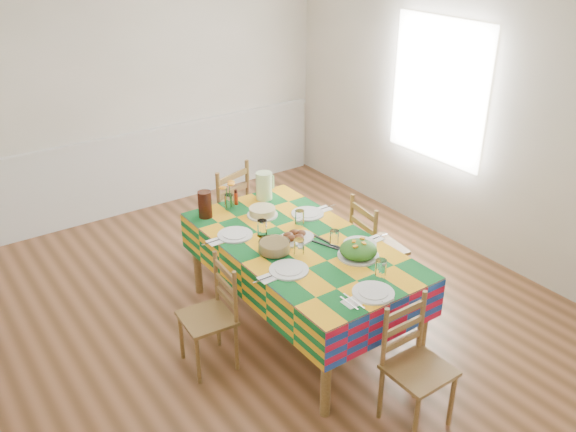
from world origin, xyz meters
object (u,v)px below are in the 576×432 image
(chair_near, at_px, (415,366))
(chair_right, at_px, (374,249))
(green_pitcher, at_px, (264,186))
(tea_pitcher, at_px, (205,204))
(chair_left, at_px, (212,316))
(dining_table, at_px, (300,252))
(chair_far, at_px, (223,214))
(meat_platter, at_px, (295,237))

(chair_near, height_order, chair_right, chair_right)
(green_pitcher, height_order, chair_right, green_pitcher)
(tea_pitcher, relative_size, chair_left, 0.27)
(tea_pitcher, height_order, chair_near, tea_pitcher)
(chair_near, bearing_deg, dining_table, 89.65)
(dining_table, distance_m, chair_near, 1.29)
(chair_near, height_order, chair_far, chair_far)
(meat_platter, xyz_separation_m, chair_near, (0.01, -1.33, -0.37))
(tea_pitcher, bearing_deg, chair_far, 47.63)
(chair_left, relative_size, chair_right, 0.91)
(dining_table, distance_m, chair_left, 0.85)
(meat_platter, bearing_deg, tea_pitcher, 116.41)
(chair_far, height_order, chair_right, chair_far)
(chair_far, bearing_deg, green_pitcher, 98.15)
(green_pitcher, xyz_separation_m, chair_right, (0.59, -0.84, -0.44))
(dining_table, distance_m, green_pitcher, 0.89)
(green_pitcher, bearing_deg, chair_near, -95.80)
(meat_platter, height_order, chair_near, chair_near)
(chair_far, bearing_deg, meat_platter, 71.48)
(chair_near, bearing_deg, green_pitcher, 83.87)
(tea_pitcher, bearing_deg, green_pitcher, 2.07)
(green_pitcher, distance_m, chair_right, 1.11)
(dining_table, height_order, chair_near, chair_near)
(meat_platter, distance_m, tea_pitcher, 0.85)
(dining_table, relative_size, chair_far, 1.94)
(meat_platter, relative_size, chair_far, 0.32)
(tea_pitcher, distance_m, chair_left, 1.04)
(meat_platter, height_order, chair_left, chair_left)
(meat_platter, distance_m, green_pitcher, 0.82)
(dining_table, xyz_separation_m, chair_near, (-0.00, -1.26, -0.26))
(green_pitcher, height_order, chair_left, green_pitcher)
(green_pitcher, bearing_deg, chair_far, 115.46)
(chair_near, relative_size, chair_left, 1.04)
(dining_table, height_order, tea_pitcher, tea_pitcher)
(green_pitcher, xyz_separation_m, tea_pitcher, (-0.60, -0.02, -0.01))
(chair_near, bearing_deg, meat_platter, 90.14)
(chair_right, bearing_deg, chair_near, 155.72)
(chair_right, bearing_deg, meat_platter, 93.98)
(chair_left, bearing_deg, green_pitcher, 134.22)
(tea_pitcher, distance_m, chair_near, 2.17)
(dining_table, distance_m, chair_far, 1.27)
(dining_table, relative_size, chair_left, 2.35)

